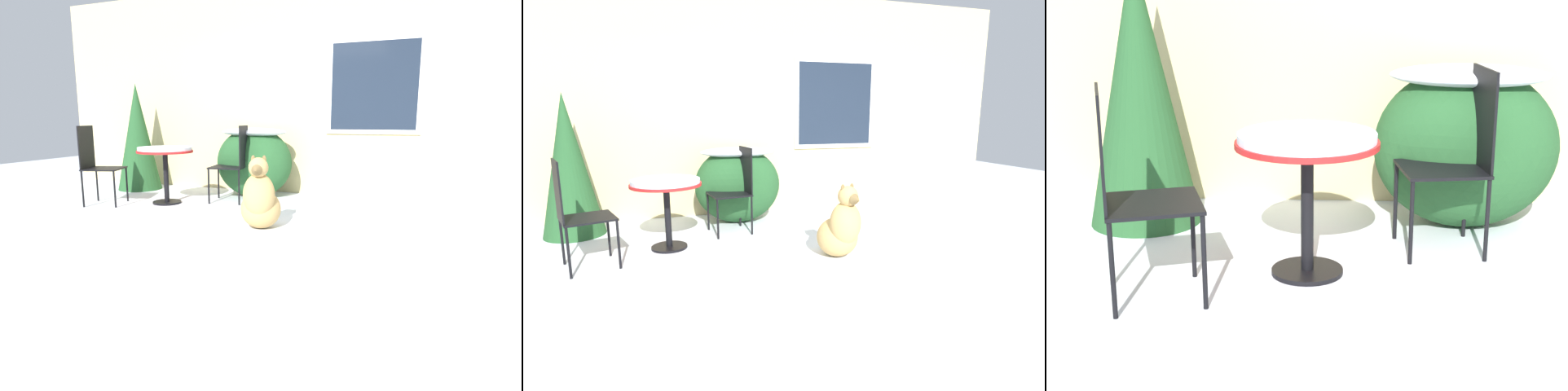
{
  "view_description": "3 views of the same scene",
  "coord_description": "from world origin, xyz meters",
  "views": [
    {
      "loc": [
        1.86,
        -3.83,
        1.12
      ],
      "look_at": [
        0.4,
        0.05,
        0.35
      ],
      "focal_mm": 28.0,
      "sensor_mm": 36.0,
      "label": 1
    },
    {
      "loc": [
        -1.3,
        -3.61,
        1.45
      ],
      "look_at": [
        0.0,
        0.6,
        0.55
      ],
      "focal_mm": 28.0,
      "sensor_mm": 36.0,
      "label": 2
    },
    {
      "loc": [
        -1.05,
        -3.16,
        1.59
      ],
      "look_at": [
        -1.25,
        0.8,
        0.43
      ],
      "focal_mm": 55.0,
      "sensor_mm": 36.0,
      "label": 3
    }
  ],
  "objects": [
    {
      "name": "patio_chair_far_side",
      "position": [
        -2.06,
        0.43,
        0.57
      ],
      "size": [
        0.58,
        0.58,
        1.04
      ],
      "rotation": [
        0.0,
        0.0,
        1.88
      ],
      "color": "black",
      "rests_on": "ground_plane"
    },
    {
      "name": "patio_chair_near_table",
      "position": [
        -0.42,
        1.22,
        0.57
      ],
      "size": [
        0.52,
        0.52,
        1.04
      ],
      "rotation": [
        0.0,
        0.0,
        -1.43
      ],
      "color": "black",
      "rests_on": "ground_plane"
    },
    {
      "name": "evergreen_bush",
      "position": [
        -2.32,
        1.65,
        0.84
      ],
      "size": [
        0.7,
        0.7,
        1.68
      ],
      "color": "#235128",
      "rests_on": "ground_plane"
    },
    {
      "name": "patio_table",
      "position": [
        -1.25,
        0.8,
        0.64
      ],
      "size": [
        0.74,
        0.74,
        0.76
      ],
      "color": "black",
      "rests_on": "ground_plane"
    },
    {
      "name": "shrub_left",
      "position": [
        -0.31,
        1.67,
        0.54
      ],
      "size": [
        1.13,
        0.77,
        1.0
      ],
      "color": "#235128",
      "rests_on": "ground_plane"
    }
  ]
}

